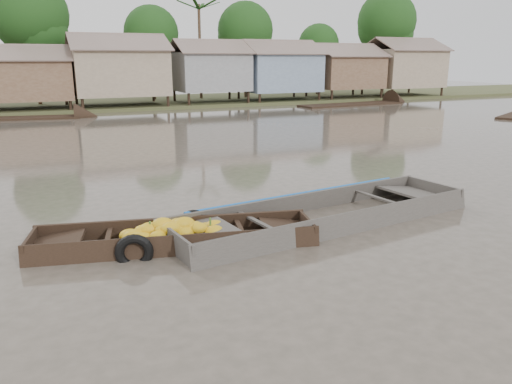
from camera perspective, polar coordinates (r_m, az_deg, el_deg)
name	(u,v)px	position (r m, az deg, el deg)	size (l,w,h in m)	color
ground	(238,244)	(10.21, -2.04, -5.97)	(120.00, 120.00, 0.00)	#4A4439
riverbank	(121,66)	(41.25, -15.19, 13.76)	(120.00, 12.47, 10.22)	#384723
banana_boat	(172,237)	(10.26, -9.59, -5.13)	(5.82, 2.56, 0.78)	black
viewer_boat	(324,219)	(11.64, 7.78, -3.11)	(7.74, 2.96, 0.61)	#3E3935
distant_boats	(208,114)	(34.61, -5.46, 8.86)	(46.63, 14.32, 0.35)	black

